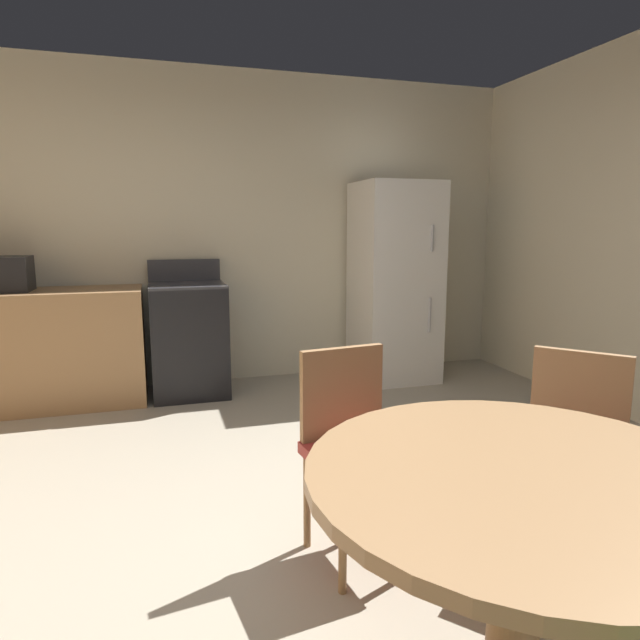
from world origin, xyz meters
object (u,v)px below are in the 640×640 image
Objects in this scene: refrigerator at (394,283)px; chair_northeast at (572,445)px; dining_table at (519,526)px; chair_north at (354,439)px; oven_range at (189,338)px.

chair_northeast is at bearing -99.53° from refrigerator.
refrigerator reaches higher than dining_table.
chair_northeast is at bearing 40.45° from dining_table.
dining_table is at bearing -109.12° from refrigerator.
dining_table is 1.31× the size of chair_north.
chair_northeast is (1.35, -2.83, 0.03)m from oven_range.
chair_north is (0.52, -2.51, 0.03)m from oven_range.
dining_table is 0.93m from chair_northeast.
chair_north is (-0.12, 0.92, -0.10)m from dining_table.
dining_table is (0.64, -3.43, 0.13)m from oven_range.
oven_range is 0.97× the size of dining_table.
dining_table is 0.93m from chair_north.
chair_north is at bearing -117.77° from refrigerator.
chair_north is (-0.83, 0.32, 0.00)m from chair_northeast.
chair_north is at bearing -78.36° from oven_range.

